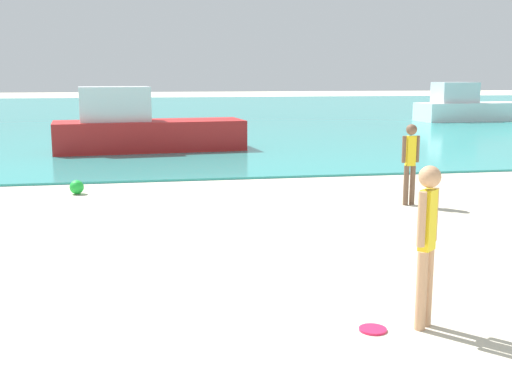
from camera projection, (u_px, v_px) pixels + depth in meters
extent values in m
cube|color=teal|center=(150.00, 112.00, 45.06)|extent=(160.00, 60.00, 0.06)
cylinder|color=tan|center=(421.00, 291.00, 6.65)|extent=(0.11, 0.11, 0.85)
cylinder|color=tan|center=(427.00, 287.00, 6.76)|extent=(0.11, 0.11, 0.85)
cube|color=yellow|center=(428.00, 220.00, 6.57)|extent=(0.23, 0.22, 0.64)
sphere|color=tan|center=(430.00, 177.00, 6.49)|extent=(0.23, 0.23, 0.23)
cylinder|color=tan|center=(422.00, 219.00, 6.44)|extent=(0.08, 0.08, 0.57)
cylinder|color=tan|center=(434.00, 214.00, 6.69)|extent=(0.08, 0.08, 0.57)
cylinder|color=#E51E4C|center=(373.00, 329.00, 6.69)|extent=(0.29, 0.29, 0.03)
cylinder|color=brown|center=(406.00, 186.00, 13.07)|extent=(0.11, 0.11, 0.81)
cylinder|color=brown|center=(412.00, 185.00, 13.11)|extent=(0.11, 0.11, 0.81)
cube|color=yellow|center=(411.00, 151.00, 12.96)|extent=(0.20, 0.13, 0.61)
sphere|color=brown|center=(412.00, 130.00, 12.88)|extent=(0.22, 0.22, 0.22)
cylinder|color=brown|center=(404.00, 149.00, 12.92)|extent=(0.08, 0.08, 0.54)
cylinder|color=brown|center=(417.00, 149.00, 12.99)|extent=(0.08, 0.08, 0.54)
cube|color=red|center=(150.00, 135.00, 22.08)|extent=(6.58, 2.61, 1.03)
cube|color=silver|center=(115.00, 104.00, 21.58)|extent=(2.43, 1.64, 1.16)
cube|color=white|center=(472.00, 112.00, 36.48)|extent=(6.54, 2.65, 1.02)
cube|color=silver|center=(455.00, 93.00, 35.97)|extent=(2.42, 1.64, 1.15)
sphere|color=green|center=(77.00, 187.00, 14.32)|extent=(0.32, 0.32, 0.32)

